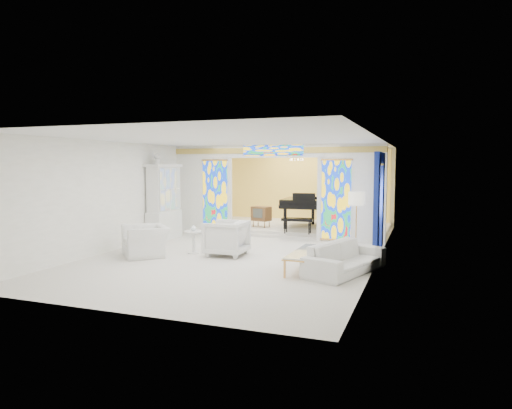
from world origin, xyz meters
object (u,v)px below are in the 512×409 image
at_px(armchair_left, 145,241).
at_px(sofa, 345,258).
at_px(tv_console, 261,214).
at_px(armchair_right, 226,238).
at_px(china_cabinet, 164,203).
at_px(coffee_table, 307,253).
at_px(grand_piano, 312,203).

bearing_deg(armchair_left, sofa, 44.66).
distance_m(sofa, tv_console, 6.38).
relative_size(armchair_right, tv_console, 1.41).
xyz_separation_m(china_cabinet, tv_console, (2.39, 2.51, -0.52)).
bearing_deg(coffee_table, tv_console, 119.62).
height_order(armchair_left, armchair_right, armchair_right).
distance_m(china_cabinet, armchair_right, 3.49).
height_order(china_cabinet, tv_console, china_cabinet).
relative_size(coffee_table, grand_piano, 0.61).
height_order(armchair_right, sofa, armchair_right).
bearing_deg(armchair_right, grand_piano, 166.45).
bearing_deg(tv_console, armchair_left, -90.46).
height_order(grand_piano, tv_console, grand_piano).
bearing_deg(armchair_right, armchair_left, -69.88).
relative_size(coffee_table, tv_console, 2.68).
relative_size(sofa, grand_piano, 0.72).
xyz_separation_m(coffee_table, tv_console, (-2.92, 5.13, 0.25)).
distance_m(china_cabinet, grand_piano, 5.17).
height_order(armchair_left, sofa, armchair_left).
height_order(armchair_right, grand_piano, grand_piano).
xyz_separation_m(coffee_table, grand_piano, (-1.29, 5.87, 0.62)).
distance_m(armchair_left, grand_piano, 6.55).
bearing_deg(coffee_table, armchair_left, 178.65).
height_order(china_cabinet, armchair_left, china_cabinet).
bearing_deg(tv_console, armchair_right, -67.47).
bearing_deg(china_cabinet, armchair_right, -30.80).
bearing_deg(china_cabinet, sofa, -22.96).
xyz_separation_m(armchair_left, tv_console, (1.41, 5.03, 0.25)).
xyz_separation_m(china_cabinet, coffee_table, (5.31, -2.62, -0.78)).
xyz_separation_m(sofa, grand_piano, (-2.14, 5.86, 0.68)).
xyz_separation_m(china_cabinet, armchair_right, (2.94, -1.75, -0.71)).
bearing_deg(china_cabinet, tv_console, 46.45).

